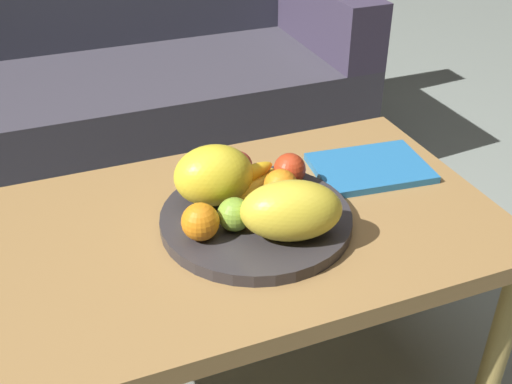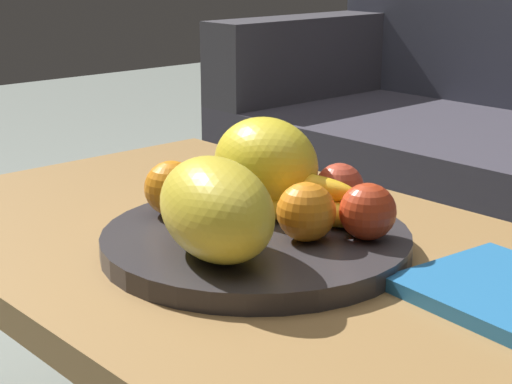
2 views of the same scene
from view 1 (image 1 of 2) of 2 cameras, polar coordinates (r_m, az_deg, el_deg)
The scene contains 13 objects.
ground_plane at distance 1.52m, azimuth -1.19°, elevation -16.55°, with size 8.00×8.00×0.00m, color gray.
coffee_table at distance 1.25m, azimuth -1.39°, elevation -4.68°, with size 1.03×0.62×0.44m.
couch at distance 2.20m, azimuth -13.82°, elevation 9.00°, with size 1.70×0.70×0.90m.
fruit_bowl at distance 1.21m, azimuth -0.00°, elevation -2.50°, with size 0.37×0.37×0.03m, color #322E31.
melon_large_front at distance 1.11m, azimuth 3.27°, elevation -1.71°, with size 0.19×0.11×0.11m, color yellow.
melon_smaller_beside at distance 1.21m, azimuth -3.93°, elevation 1.55°, with size 0.16×0.12×0.12m, color yellow.
orange_front at distance 1.22m, azimuth 2.29°, elevation 0.52°, with size 0.07×0.07×0.07m, color orange.
orange_left at distance 1.12m, azimuth -5.16°, elevation -2.75°, with size 0.07×0.07×0.07m, color orange.
apple_front at distance 1.28m, azimuth 3.12°, elevation 2.12°, with size 0.07×0.07×0.07m, color #BF381A.
apple_left at distance 1.29m, azimuth -1.72°, elevation 2.43°, with size 0.06×0.06×0.06m, color #BD402A.
apple_right at distance 1.14m, azimuth -2.00°, elevation -2.07°, with size 0.06×0.06×0.06m, color #7AA532.
banana_bunch at distance 1.25m, azimuth -0.44°, elevation 0.91°, with size 0.18×0.11×0.06m.
magazine at distance 1.41m, azimuth 10.47°, elevation 2.20°, with size 0.25×0.18×0.02m, color #2771B0.
Camera 1 is at (-0.34, -0.94, 1.15)m, focal length 43.37 mm.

